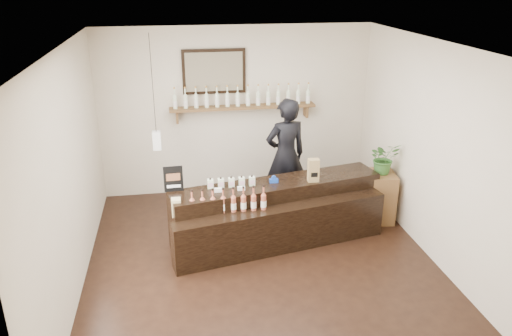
{
  "coord_description": "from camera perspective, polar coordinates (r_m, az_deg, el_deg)",
  "views": [
    {
      "loc": [
        -1.02,
        -5.55,
        3.58
      ],
      "look_at": [
        0.04,
        0.7,
        1.07
      ],
      "focal_mm": 35.0,
      "sensor_mm": 36.0,
      "label": 1
    }
  ],
  "objects": [
    {
      "name": "paper_bag",
      "position": [
        6.96,
        6.57,
        -0.26
      ],
      "size": [
        0.15,
        0.12,
        0.33
      ],
      "color": "olive",
      "rests_on": "counter"
    },
    {
      "name": "tape_dispenser",
      "position": [
        6.92,
        2.05,
        -1.37
      ],
      "size": [
        0.12,
        0.05,
        0.1
      ],
      "color": "#163DA0",
      "rests_on": "counter"
    },
    {
      "name": "back_wall_decor",
      "position": [
        8.17,
        -3.2,
        8.62
      ],
      "size": [
        2.66,
        0.96,
        1.69
      ],
      "color": "brown",
      "rests_on": "ground"
    },
    {
      "name": "promo_sign",
      "position": [
        6.68,
        -9.43,
        -1.24
      ],
      "size": [
        0.25,
        0.03,
        0.35
      ],
      "color": "black",
      "rests_on": "counter"
    },
    {
      "name": "counter",
      "position": [
        7.04,
        2.49,
        -5.31
      ],
      "size": [
        3.07,
        1.4,
        0.99
      ],
      "color": "black",
      "rests_on": "ground"
    },
    {
      "name": "ground",
      "position": [
        6.68,
        0.71,
        -10.83
      ],
      "size": [
        5.0,
        5.0,
        0.0
      ],
      "primitive_type": "plane",
      "color": "black",
      "rests_on": "ground"
    },
    {
      "name": "room_shell",
      "position": [
        5.94,
        0.79,
        3.17
      ],
      "size": [
        5.0,
        5.0,
        5.0
      ],
      "color": "beige",
      "rests_on": "ground"
    },
    {
      "name": "potted_plant",
      "position": [
        7.62,
        14.4,
        1.11
      ],
      "size": [
        0.47,
        0.42,
        0.48
      ],
      "primitive_type": "imported",
      "rotation": [
        0.0,
        0.0,
        0.1
      ],
      "color": "#336428",
      "rests_on": "side_cabinet"
    },
    {
      "name": "side_cabinet",
      "position": [
        7.85,
        13.99,
        -3.15
      ],
      "size": [
        0.45,
        0.57,
        0.76
      ],
      "color": "brown",
      "rests_on": "ground"
    },
    {
      "name": "shopkeeper",
      "position": [
        7.72,
        3.42,
        2.25
      ],
      "size": [
        0.84,
        0.64,
        2.06
      ],
      "primitive_type": "imported",
      "rotation": [
        0.0,
        0.0,
        3.36
      ],
      "color": "black",
      "rests_on": "ground"
    }
  ]
}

